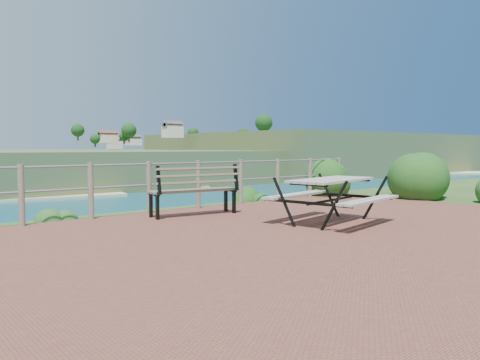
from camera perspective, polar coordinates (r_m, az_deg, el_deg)
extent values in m
cube|color=brown|center=(7.34, 10.02, -6.18)|extent=(10.00, 7.00, 0.12)
cylinder|color=#6B5B4C|center=(8.31, -25.11, -1.69)|extent=(0.10, 0.10, 1.00)
cylinder|color=#6B5B4C|center=(8.67, -17.73, -1.28)|extent=(0.10, 0.10, 1.00)
cylinder|color=#6B5B4C|center=(9.16, -11.05, -0.90)|extent=(0.10, 0.10, 1.00)
cylinder|color=#6B5B4C|center=(9.76, -5.12, -0.54)|extent=(0.10, 0.10, 1.00)
cylinder|color=#6B5B4C|center=(10.45, 0.08, -0.22)|extent=(0.10, 0.10, 1.00)
cylinder|color=#6B5B4C|center=(11.22, 4.60, 0.05)|extent=(0.10, 0.10, 1.00)
cylinder|color=#6B5B4C|center=(12.05, 8.51, 0.29)|extent=(0.10, 0.10, 1.00)
cylinder|color=#6B5B4C|center=(12.93, 11.91, 0.50)|extent=(0.10, 0.10, 1.00)
cylinder|color=slate|center=(9.73, -5.13, 2.10)|extent=(9.40, 0.04, 0.04)
cylinder|color=slate|center=(9.76, -5.12, -0.25)|extent=(9.40, 0.04, 0.04)
cube|color=#475B2D|center=(259.44, -5.57, 2.37)|extent=(260.00, 180.00, 12.00)
cube|color=#475B2D|center=(269.73, 9.95, 3.24)|extent=(160.00, 120.00, 20.00)
cube|color=#C6B587|center=(188.01, 6.55, 0.00)|extent=(209.53, 114.73, 0.50)
cube|color=#A49F93|center=(7.99, 11.08, 0.01)|extent=(1.86, 1.03, 0.04)
cube|color=#A49F93|center=(8.01, 11.05, -2.08)|extent=(1.78, 0.57, 0.04)
cube|color=#A49F93|center=(8.01, 11.05, -2.08)|extent=(1.78, 0.57, 0.04)
cylinder|color=black|center=(8.02, 11.04, -2.43)|extent=(1.50, 0.32, 0.04)
cube|color=brown|center=(8.78, -5.68, -1.27)|extent=(1.74, 0.66, 0.04)
cube|color=brown|center=(8.76, -5.69, 0.66)|extent=(1.70, 0.37, 0.39)
cube|color=black|center=(8.80, -5.67, -2.78)|extent=(0.06, 0.07, 0.47)
cube|color=black|center=(8.80, -5.67, -2.78)|extent=(0.06, 0.07, 0.47)
cube|color=black|center=(8.80, -5.67, -2.78)|extent=(0.06, 0.07, 0.47)
cube|color=black|center=(8.80, -5.67, -2.78)|extent=(0.06, 0.07, 0.47)
ellipsoid|color=#184114|center=(12.64, 20.62, -2.11)|extent=(1.39, 1.39, 1.97)
ellipsoid|color=#184114|center=(13.02, 10.89, -1.75)|extent=(1.14, 1.14, 1.63)
ellipsoid|color=#1B481E|center=(8.98, -21.19, -4.53)|extent=(0.73, 0.73, 0.45)
ellipsoid|color=#184114|center=(11.48, 0.87, -2.45)|extent=(0.80, 0.80, 0.55)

